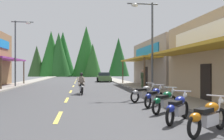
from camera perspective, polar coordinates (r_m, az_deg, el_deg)
The scene contains 16 objects.
ground at distance 26.60m, azimuth -8.97°, elevation -3.90°, with size 10.84×79.87×0.10m, color #424244.
sidewalk_left at distance 27.59m, azimuth -22.72°, elevation -3.53°, with size 2.26×79.87×0.12m, color gray.
sidewalk_right at distance 27.18m, azimuth 5.00°, elevation -3.58°, with size 2.26×79.87×0.12m, color gray.
centerline_dashes at distance 29.75m, azimuth -8.77°, elevation -3.37°, with size 0.16×55.06×0.01m.
storefront_right_far at distance 27.51m, azimuth 15.56°, elevation 1.41°, with size 9.44×12.37×4.86m.
streetlamp_left at distance 26.94m, azimuth -20.82°, elevation 5.56°, with size 2.20×0.30×6.77m.
streetlamp_right at distance 17.62m, azimuth 8.28°, elevation 8.00°, with size 2.20×0.30×6.50m.
motorcycle_parked_right_0 at distance 7.39m, azimuth 21.32°, elevation -9.97°, with size 1.81×1.31×1.04m.
motorcycle_parked_right_1 at distance 8.71m, azimuth 14.96°, elevation -8.44°, with size 1.48×1.68×1.04m.
motorcycle_parked_right_2 at distance 10.51m, azimuth 12.12°, elevation -6.98°, with size 1.61×1.56×1.04m.
motorcycle_parked_right_3 at distance 12.17m, azimuth 9.74°, elevation -6.02°, with size 1.47×1.69×1.04m.
motorcycle_parked_right_4 at distance 13.88m, azimuth 7.39°, elevation -5.27°, with size 1.84×1.26×1.04m.
rider_cruising_lead at distance 18.15m, azimuth -7.11°, elevation -3.49°, with size 0.60×2.14×1.57m.
pedestrian_by_shop at distance 23.30m, azimuth 7.09°, elevation -1.76°, with size 0.47×0.43×1.78m.
parked_car_curbside at distance 36.87m, azimuth -1.89°, elevation -1.66°, with size 2.16×4.35×1.40m.
treeline_backdrop at distance 68.61m, azimuth -8.95°, elevation 3.61°, with size 27.77×12.83×13.93m.
Camera 1 is at (0.85, -1.58, 1.77)m, focal length 39.49 mm.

